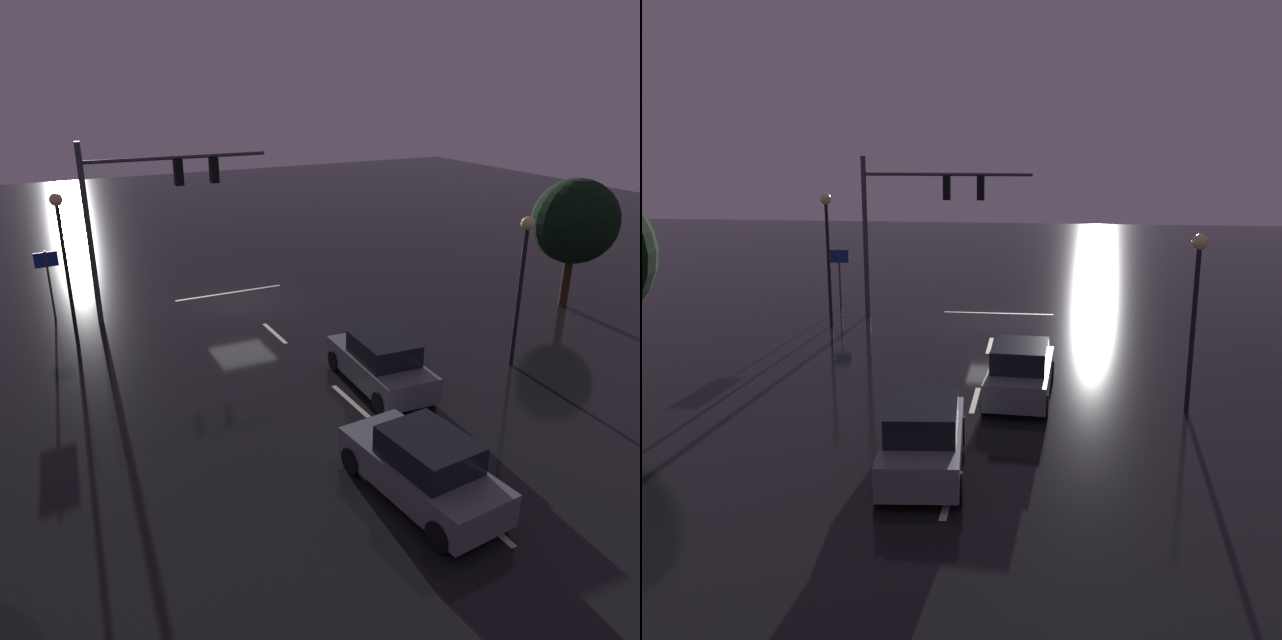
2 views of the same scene
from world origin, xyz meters
TOP-DOWN VIEW (x-y plane):
  - ground_plane at (0.00, 0.00)m, footprint 80.00×80.00m
  - traffic_signal_assembly at (3.55, -0.20)m, footprint 7.35×0.47m
  - lane_dash_far at (0.00, 4.00)m, footprint 0.16×2.20m
  - lane_dash_mid at (0.00, 10.00)m, footprint 0.16×2.20m
  - lane_dash_near at (0.00, 16.00)m, footprint 0.16×2.20m
  - stop_bar at (0.00, -1.39)m, footprint 5.00×0.16m
  - car_approaching at (-1.33, 9.54)m, footprint 2.13×4.45m
  - car_distant at (0.77, 14.80)m, footprint 2.24×4.49m
  - street_lamp_left_kerb at (-6.17, 10.22)m, footprint 0.44×0.44m
  - street_lamp_right_kerb at (6.92, 1.77)m, footprint 0.44×0.44m
  - route_sign at (7.42, -1.46)m, footprint 0.90×0.13m
  - tree_left_near at (-12.32, 6.66)m, footprint 3.50×3.50m

SIDE VIEW (x-z plane):
  - ground_plane at x=0.00m, z-range 0.00..0.00m
  - lane_dash_far at x=0.00m, z-range 0.00..0.01m
  - lane_dash_mid at x=0.00m, z-range 0.00..0.01m
  - lane_dash_near at x=0.00m, z-range 0.00..0.01m
  - stop_bar at x=0.00m, z-range 0.00..0.01m
  - car_approaching at x=-1.33m, z-range -0.05..1.65m
  - car_distant at x=0.77m, z-range -0.05..1.65m
  - route_sign at x=7.42m, z-range 0.63..3.47m
  - street_lamp_left_kerb at x=-6.17m, z-range 1.02..6.15m
  - tree_left_near at x=-12.32m, z-range 0.96..6.40m
  - street_lamp_right_kerb at x=6.92m, z-range 1.06..6.62m
  - traffic_signal_assembly at x=3.55m, z-range 1.32..8.35m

